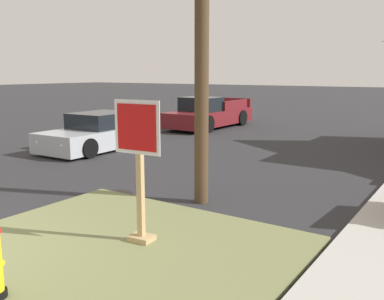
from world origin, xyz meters
name	(u,v)px	position (x,y,z in m)	size (l,w,h in m)	color
grass_corner_patch	(110,253)	(1.92, 1.85, 0.04)	(5.00, 4.55, 0.08)	olive
stop_sign	(139,173)	(2.08, 2.36, 1.14)	(0.78, 0.31, 2.13)	tan
manhole_cover	(117,194)	(-0.17, 4.17, 0.01)	(0.70, 0.70, 0.02)	black
parked_sedan_silver	(99,133)	(-4.56, 7.90, 0.54)	(2.07, 4.19, 1.25)	#ADB2B7
pickup_truck_maroon	(208,115)	(-4.50, 14.95, 0.62)	(2.09, 5.28, 1.48)	maroon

